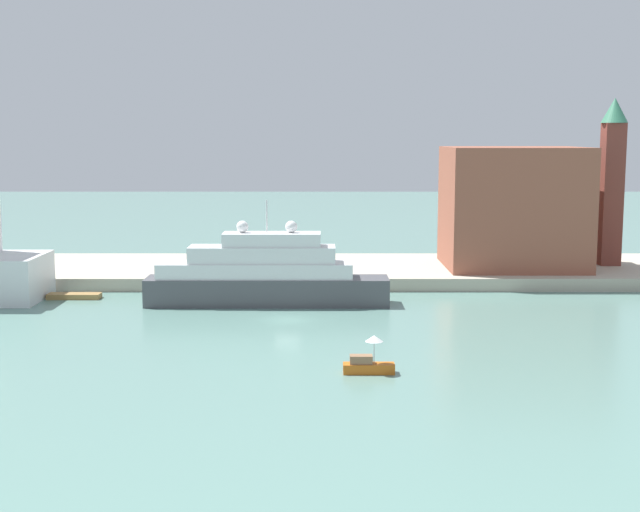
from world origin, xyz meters
TOP-DOWN VIEW (x-y plane):
  - ground at (0.00, 0.00)m, footprint 400.00×400.00m
  - quay_dock at (0.00, 27.26)m, footprint 110.00×22.51m
  - large_yacht at (-2.90, 8.25)m, footprint 26.95×4.65m
  - small_motorboat at (7.14, -20.00)m, footprint 4.09×1.41m
  - work_barge at (-25.11, 11.73)m, footprint 6.03×1.87m
  - harbor_building at (28.47, 25.92)m, footprint 17.57×14.90m
  - bell_tower at (41.69, 27.57)m, footprint 3.44×3.44m
  - parked_car at (-11.28, 25.25)m, footprint 4.50×1.68m
  - person_figure at (-7.81, 18.54)m, footprint 0.36×0.36m
  - mooring_bollard at (4.53, 16.94)m, footprint 0.54×0.54m

SIDE VIEW (x-z plane):
  - ground at x=0.00m, z-range 0.00..0.00m
  - work_barge at x=-25.11m, z-range 0.00..0.61m
  - quay_dock at x=0.00m, z-range 0.00..1.60m
  - small_motorboat at x=7.14m, z-range -0.61..2.48m
  - mooring_bollard at x=4.53m, z-range 1.60..2.22m
  - parked_car at x=-11.28m, z-range 1.51..2.83m
  - person_figure at x=-7.81m, z-range 1.54..3.10m
  - large_yacht at x=-2.90m, z-range -2.62..9.05m
  - harbor_building at x=28.47m, z-range 1.60..17.20m
  - bell_tower at x=41.69m, z-range 2.46..24.40m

